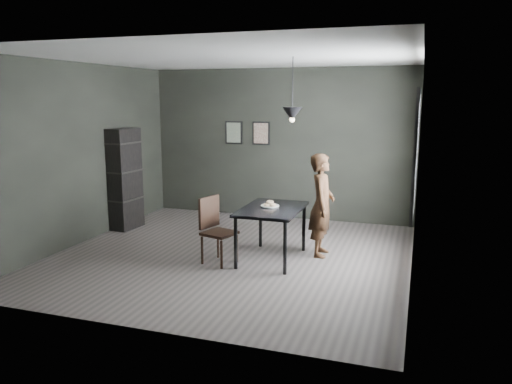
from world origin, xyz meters
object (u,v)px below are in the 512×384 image
(cafe_table, at_px, (272,213))
(white_plate, at_px, (270,206))
(pendant_lamp, at_px, (292,114))
(woman, at_px, (322,205))
(wood_chair, at_px, (215,225))
(shelf_unit, at_px, (125,179))

(cafe_table, xyz_separation_m, white_plate, (-0.04, 0.05, 0.08))
(pendant_lamp, bearing_deg, woman, 40.89)
(cafe_table, relative_size, wood_chair, 1.30)
(white_plate, bearing_deg, pendant_lamp, 8.97)
(shelf_unit, xyz_separation_m, pendant_lamp, (3.17, -0.76, 1.18))
(white_plate, distance_m, pendant_lamp, 1.33)
(cafe_table, bearing_deg, shelf_unit, 163.52)
(pendant_lamp, bearing_deg, cafe_table, -158.20)
(woman, bearing_deg, wood_chair, 115.70)
(wood_chair, bearing_deg, white_plate, 48.64)
(white_plate, relative_size, shelf_unit, 0.13)
(woman, distance_m, shelf_unit, 3.57)
(shelf_unit, distance_m, pendant_lamp, 3.47)
(cafe_table, relative_size, shelf_unit, 0.69)
(wood_chair, xyz_separation_m, shelf_unit, (-2.20, 1.22, 0.35))
(cafe_table, relative_size, pendant_lamp, 1.39)
(cafe_table, xyz_separation_m, shelf_unit, (-2.92, 0.86, 0.20))
(cafe_table, distance_m, woman, 0.76)
(white_plate, height_order, woman, woman)
(white_plate, relative_size, pendant_lamp, 0.27)
(cafe_table, xyz_separation_m, woman, (0.62, 0.42, 0.07))
(woman, distance_m, wood_chair, 1.57)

